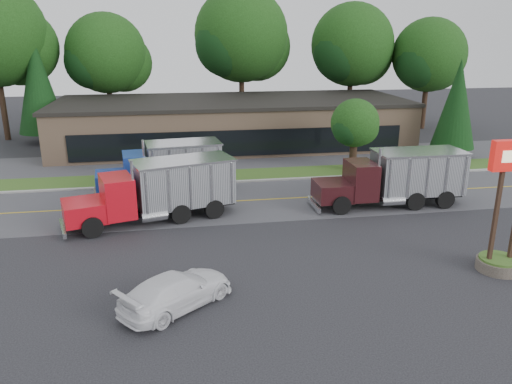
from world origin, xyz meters
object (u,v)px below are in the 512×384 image
at_px(dump_truck_maroon, 398,177).
at_px(rally_car, 177,290).
at_px(bilo_sign, 504,228).
at_px(dump_truck_red, 162,189).
at_px(dump_truck_blue, 167,167).

bearing_deg(dump_truck_maroon, rally_car, 36.56).
relative_size(bilo_sign, rally_car, 1.25).
height_order(bilo_sign, dump_truck_maroon, bilo_sign).
bearing_deg(dump_truck_red, bilo_sign, 133.17).
relative_size(dump_truck_blue, rally_car, 1.75).
height_order(dump_truck_blue, dump_truck_maroon, same).
xyz_separation_m(dump_truck_maroon, rally_car, (-13.59, -10.04, -1.12)).
xyz_separation_m(bilo_sign, dump_truck_maroon, (-0.67, 9.23, -0.21)).
height_order(dump_truck_blue, rally_car, dump_truck_blue).
bearing_deg(dump_truck_maroon, bilo_sign, 94.28).
bearing_deg(bilo_sign, dump_truck_blue, 136.19).
xyz_separation_m(dump_truck_red, rally_car, (0.64, -9.88, -1.12)).
height_order(dump_truck_maroon, rally_car, dump_truck_maroon).
bearing_deg(dump_truck_maroon, dump_truck_red, 0.76).
distance_m(bilo_sign, dump_truck_blue, 20.26).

